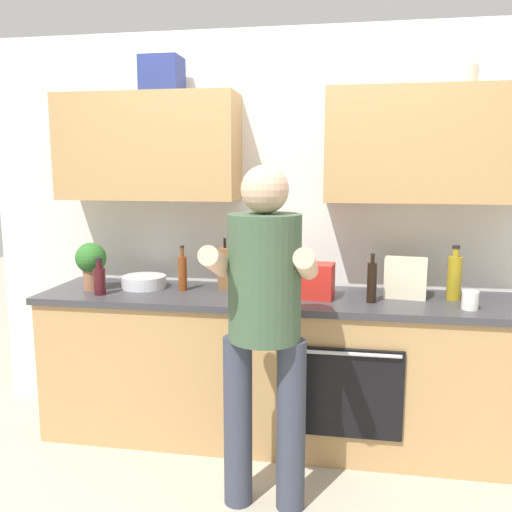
% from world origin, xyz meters
% --- Properties ---
extents(ground_plane, '(12.00, 12.00, 0.00)m').
position_xyz_m(ground_plane, '(0.00, 0.00, 0.00)').
color(ground_plane, '#B2A893').
extents(back_wall_unit, '(4.00, 0.38, 2.50)m').
position_xyz_m(back_wall_unit, '(0.00, 0.27, 1.49)').
color(back_wall_unit, silver).
rests_on(back_wall_unit, ground).
extents(counter, '(2.84, 0.67, 0.90)m').
position_xyz_m(counter, '(0.00, -0.00, 0.45)').
color(counter, tan).
rests_on(counter, ground).
extents(person_standing, '(0.49, 0.45, 1.66)m').
position_xyz_m(person_standing, '(0.04, -0.69, 0.98)').
color(person_standing, '#383D4C').
rests_on(person_standing, ground).
extents(bottle_soy, '(0.05, 0.05, 0.28)m').
position_xyz_m(bottle_soy, '(0.55, -0.08, 1.02)').
color(bottle_soy, black).
rests_on(bottle_soy, counter).
extents(bottle_oil, '(0.08, 0.08, 0.32)m').
position_xyz_m(bottle_oil, '(1.02, 0.06, 1.03)').
color(bottle_oil, olive).
rests_on(bottle_oil, counter).
extents(bottle_wine, '(0.07, 0.07, 0.22)m').
position_xyz_m(bottle_wine, '(-1.04, -0.16, 0.99)').
color(bottle_wine, '#471419').
rests_on(bottle_wine, counter).
extents(bottle_vinegar, '(0.05, 0.05, 0.28)m').
position_xyz_m(bottle_vinegar, '(-0.58, 0.04, 1.01)').
color(bottle_vinegar, brown).
rests_on(bottle_vinegar, counter).
extents(bottle_juice, '(0.07, 0.07, 0.26)m').
position_xyz_m(bottle_juice, '(0.03, -0.16, 1.00)').
color(bottle_juice, orange).
rests_on(bottle_juice, counter).
extents(cup_coffee, '(0.09, 0.09, 0.10)m').
position_xyz_m(cup_coffee, '(1.06, -0.14, 0.95)').
color(cup_coffee, white).
rests_on(cup_coffee, counter).
extents(mixing_bowl, '(0.28, 0.28, 0.08)m').
position_xyz_m(mixing_bowl, '(-0.85, 0.07, 0.94)').
color(mixing_bowl, silver).
rests_on(mixing_bowl, counter).
extents(knife_block, '(0.10, 0.14, 0.32)m').
position_xyz_m(knife_block, '(-0.32, 0.15, 1.03)').
color(knife_block, brown).
rests_on(knife_block, counter).
extents(potted_herb, '(0.19, 0.19, 0.29)m').
position_xyz_m(potted_herb, '(-1.14, -0.04, 1.08)').
color(potted_herb, '#9E6647').
rests_on(potted_herb, counter).
extents(grocery_bag_rice, '(0.25, 0.17, 0.23)m').
position_xyz_m(grocery_bag_rice, '(0.75, 0.08, 1.02)').
color(grocery_bag_rice, beige).
rests_on(grocery_bag_rice, counter).
extents(grocery_bag_crisps, '(0.22, 0.19, 0.20)m').
position_xyz_m(grocery_bag_crisps, '(0.23, -0.03, 1.00)').
color(grocery_bag_crisps, red).
rests_on(grocery_bag_crisps, counter).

